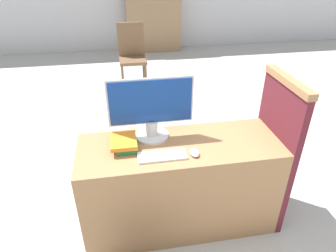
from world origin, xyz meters
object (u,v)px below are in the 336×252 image
Objects in this scene: far_chair at (132,52)px; monitor at (151,109)px; keyboard at (162,156)px; mouse at (194,152)px; book_stack at (125,143)px.

monitor is at bearing -136.92° from far_chair.
monitor is 3.11m from far_chair.
far_chair reaches higher than keyboard.
monitor is 0.44m from mouse.
far_chair is (0.01, 3.35, -0.25)m from keyboard.
mouse is 0.47× the size of book_stack.
mouse reaches higher than keyboard.
mouse is 0.50m from book_stack.
book_stack is (-0.47, 0.17, 0.02)m from mouse.
keyboard is at bearing -136.21° from far_chair.
keyboard is 0.34× the size of far_chair.
far_chair is at bearing 89.82° from keyboard.
book_stack is (-0.24, 0.16, 0.03)m from keyboard.
book_stack is (-0.21, -0.11, -0.20)m from monitor.
monitor is 2.69× the size of book_stack.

